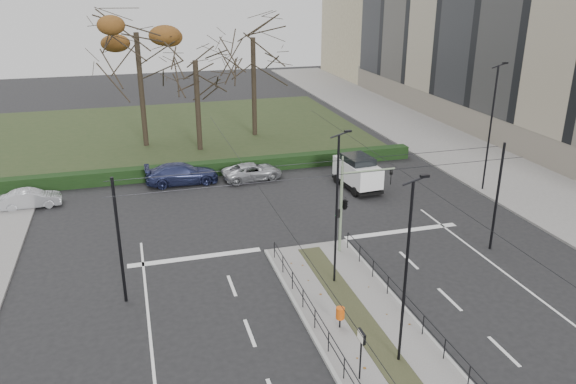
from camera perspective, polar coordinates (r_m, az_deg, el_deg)
name	(u,v)px	position (r m, az deg, el deg)	size (l,w,h in m)	color
ground	(338,292)	(26.88, 5.13, -10.12)	(140.00, 140.00, 0.00)	black
median_island	(359,320)	(24.89, 7.24, -12.79)	(4.40, 15.00, 0.14)	slate
sidewalk_east	(438,141)	(52.74, 14.96, 5.03)	(8.00, 90.00, 0.14)	slate
park	(160,133)	(55.20, -12.91, 5.88)	(38.00, 26.00, 0.10)	#243118
hedge	(172,172)	(42.23, -11.69, 2.04)	(38.00, 1.00, 1.00)	black
apartment_block	(534,19)	(58.39, 23.71, 15.83)	(13.09, 52.10, 21.64)	tan
median_railing	(361,303)	(24.33, 7.43, -11.14)	(4.14, 13.24, 0.92)	black
catenary	(328,212)	(26.68, 4.13, -2.09)	(20.00, 34.00, 6.00)	black
traffic_light	(346,202)	(29.34, 5.92, -1.05)	(3.24, 1.85, 4.76)	gray
litter_bin	(340,313)	(23.88, 5.32, -12.19)	(0.36, 0.36, 0.94)	black
info_panel	(361,342)	(20.76, 7.45, -14.86)	(0.12, 0.53, 2.02)	black
streetlamp_median_near	(406,272)	(20.78, 11.93, -7.97)	(0.62, 0.13, 7.45)	black
streetlamp_median_far	(337,208)	(25.85, 5.00, -1.67)	(0.62, 0.13, 7.45)	black
streetlamp_sidewalk	(491,127)	(40.07, 19.90, 6.22)	(0.72, 0.15, 8.64)	black
parked_car_second	(31,199)	(39.58, -24.66, -0.61)	(1.28, 3.66, 1.21)	#AAACB2
parked_car_third	(182,174)	(40.88, -10.73, 1.84)	(2.09, 5.14, 1.49)	#21274E
parked_car_fourth	(253,172)	(41.12, -3.62, 2.09)	(2.02, 4.38, 1.22)	#AAACB2
white_van	(357,171)	(39.43, 7.06, 2.08)	(2.30, 4.49, 2.34)	white
rust_tree	(136,32)	(49.39, -15.19, 15.37)	(9.48, 9.48, 12.63)	black
bare_tree_center	(253,45)	(51.63, -3.58, 14.69)	(7.93, 7.93, 11.77)	black
bare_tree_near	(196,67)	(47.44, -9.38, 12.39)	(5.87, 5.87, 9.98)	black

